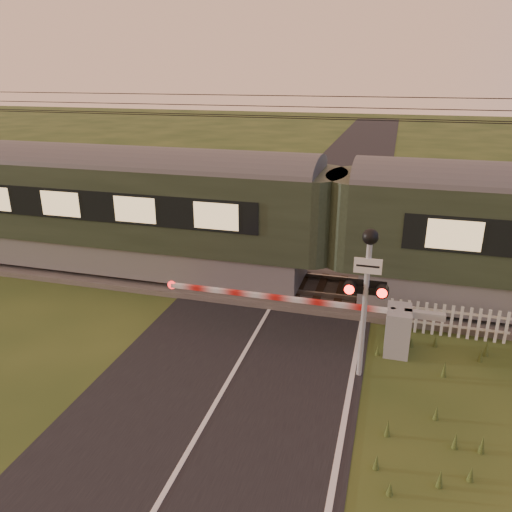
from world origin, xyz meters
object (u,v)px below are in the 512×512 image
(train, at_px, (334,225))
(crossing_signal, at_px, (367,278))
(boom_gate, at_px, (384,326))
(picket_fence, at_px, (447,320))

(train, height_order, crossing_signal, train)
(boom_gate, height_order, crossing_signal, crossing_signal)
(crossing_signal, bearing_deg, picket_fence, 50.33)
(crossing_signal, bearing_deg, train, 106.19)
(train, xyz_separation_m, picket_fence, (3.39, -1.89, -1.87))
(train, height_order, picket_fence, train)
(crossing_signal, bearing_deg, boom_gate, 71.03)
(train, bearing_deg, boom_gate, -60.13)
(boom_gate, xyz_separation_m, picket_fence, (1.63, 1.16, -0.21))
(boom_gate, distance_m, picket_fence, 2.01)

